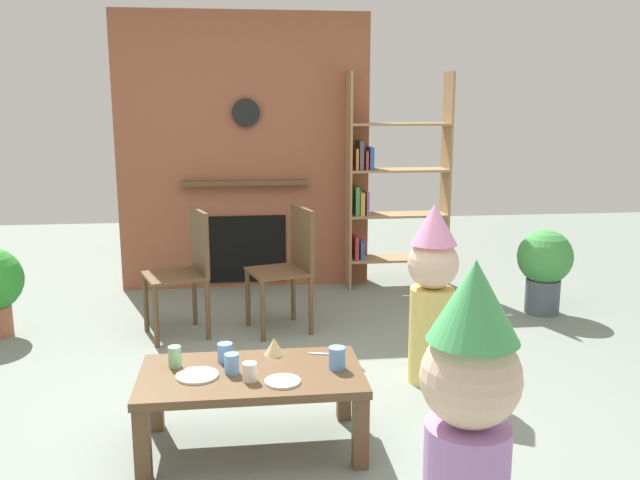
{
  "coord_description": "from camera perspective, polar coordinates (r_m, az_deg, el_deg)",
  "views": [
    {
      "loc": [
        -0.31,
        -3.4,
        1.64
      ],
      "look_at": [
        0.15,
        0.4,
        0.85
      ],
      "focal_mm": 37.71,
      "sensor_mm": 36.0,
      "label": 1
    }
  ],
  "objects": [
    {
      "name": "paper_plate_front",
      "position": [
        3.23,
        -10.38,
        -11.25
      ],
      "size": [
        0.2,
        0.2,
        0.01
      ],
      "primitive_type": "cylinder",
      "color": "white",
      "rests_on": "coffee_table"
    },
    {
      "name": "ground_plane",
      "position": [
        3.79,
        -1.57,
        -14.0
      ],
      "size": [
        12.0,
        12.0,
        0.0
      ],
      "primitive_type": "plane",
      "color": "gray"
    },
    {
      "name": "child_in_pink",
      "position": [
        3.98,
        9.5,
        -4.16
      ],
      "size": [
        0.3,
        0.3,
        1.07
      ],
      "rotation": [
        0.0,
        0.0,
        -2.59
      ],
      "color": "#E0CC66",
      "rests_on": "ground_plane"
    },
    {
      "name": "child_with_cone_hat",
      "position": [
        2.28,
        12.48,
        -15.23
      ],
      "size": [
        0.32,
        0.32,
        1.17
      ],
      "rotation": [
        0.0,
        0.0,
        2.12
      ],
      "color": "#B27FCC",
      "rests_on": "ground_plane"
    },
    {
      "name": "brick_fireplace_feature",
      "position": [
        6.02,
        -6.42,
        7.3
      ],
      "size": [
        2.2,
        0.28,
        2.4
      ],
      "color": "#935138",
      "rests_on": "ground_plane"
    },
    {
      "name": "coffee_table",
      "position": [
        3.28,
        -5.82,
        -12.07
      ],
      "size": [
        1.06,
        0.58,
        0.39
      ],
      "color": "brown",
      "rests_on": "ground_plane"
    },
    {
      "name": "dining_chair_middle",
      "position": [
        4.86,
        -2.53,
        -1.8
      ],
      "size": [
        0.49,
        0.49,
        0.9
      ],
      "rotation": [
        0.0,
        0.0,
        3.42
      ],
      "color": "brown",
      "rests_on": "ground_plane"
    },
    {
      "name": "paper_plate_rear",
      "position": [
        3.13,
        -3.19,
        -11.89
      ],
      "size": [
        0.16,
        0.16,
        0.01
      ],
      "primitive_type": "cylinder",
      "color": "white",
      "rests_on": "coffee_table"
    },
    {
      "name": "paper_cup_center",
      "position": [
        3.35,
        -12.22,
        -9.66
      ],
      "size": [
        0.06,
        0.06,
        0.1
      ],
      "primitive_type": "cylinder",
      "color": "#8CD18C",
      "rests_on": "coffee_table"
    },
    {
      "name": "birthday_cake_slice",
      "position": [
        3.44,
        -3.91,
        -8.99
      ],
      "size": [
        0.1,
        0.1,
        0.09
      ],
      "primitive_type": "cone",
      "color": "#EAC68C",
      "rests_on": "coffee_table"
    },
    {
      "name": "dining_chair_left",
      "position": [
        4.84,
        -11.19,
        -2.07
      ],
      "size": [
        0.5,
        0.5,
        0.9
      ],
      "rotation": [
        0.0,
        0.0,
        3.46
      ],
      "color": "brown",
      "rests_on": "ground_plane"
    },
    {
      "name": "bookshelf",
      "position": [
        6.0,
        5.94,
        4.4
      ],
      "size": [
        0.9,
        0.28,
        1.9
      ],
      "color": "#9E7A51",
      "rests_on": "ground_plane"
    },
    {
      "name": "paper_cup_near_right",
      "position": [
        3.26,
        1.45,
        -9.98
      ],
      "size": [
        0.08,
        0.08,
        0.11
      ],
      "primitive_type": "cylinder",
      "color": "#669EE0",
      "rests_on": "coffee_table"
    },
    {
      "name": "paper_cup_far_right",
      "position": [
        3.14,
        -5.98,
        -11.06
      ],
      "size": [
        0.07,
        0.07,
        0.09
      ],
      "primitive_type": "cylinder",
      "color": "silver",
      "rests_on": "coffee_table"
    },
    {
      "name": "table_fork",
      "position": [
        3.45,
        0.28,
        -9.64
      ],
      "size": [
        0.15,
        0.05,
        0.01
      ],
      "primitive_type": "cube",
      "rotation": [
        0.0,
        0.0,
        2.9
      ],
      "color": "silver",
      "rests_on": "coffee_table"
    },
    {
      "name": "paper_cup_far_left",
      "position": [
        3.23,
        -7.5,
        -10.36
      ],
      "size": [
        0.07,
        0.07,
        0.1
      ],
      "primitive_type": "cylinder",
      "color": "#669EE0",
      "rests_on": "coffee_table"
    },
    {
      "name": "paper_cup_near_left",
      "position": [
        3.38,
        -8.05,
        -9.43
      ],
      "size": [
        0.07,
        0.07,
        0.09
      ],
      "primitive_type": "cylinder",
      "color": "#669EE0",
      "rests_on": "coffee_table"
    },
    {
      "name": "potted_plant_tall",
      "position": [
        5.54,
        18.52,
        -1.99
      ],
      "size": [
        0.43,
        0.43,
        0.67
      ],
      "color": "#4C5660",
      "rests_on": "ground_plane"
    }
  ]
}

